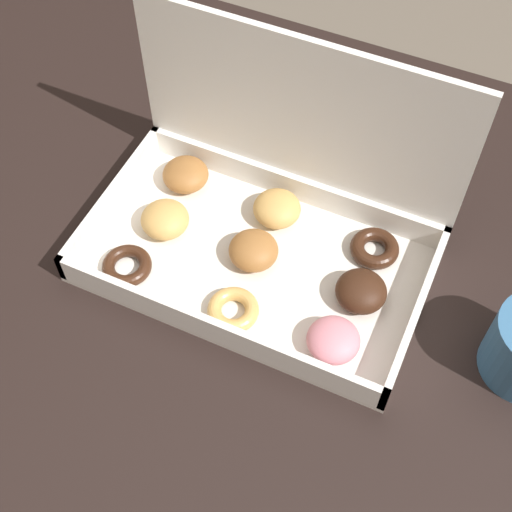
% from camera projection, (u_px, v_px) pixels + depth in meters
% --- Properties ---
extents(ground_plane, '(8.00, 8.00, 0.00)m').
position_uv_depth(ground_plane, '(278.00, 463.00, 1.41)').
color(ground_plane, '#6B6054').
extents(dining_table, '(1.24, 0.80, 0.71)m').
position_uv_depth(dining_table, '(290.00, 302.00, 0.90)').
color(dining_table, black).
rests_on(dining_table, ground_plane).
extents(donut_box, '(0.38, 0.23, 0.24)m').
position_uv_depth(donut_box, '(268.00, 218.00, 0.80)').
color(donut_box, silver).
rests_on(donut_box, dining_table).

